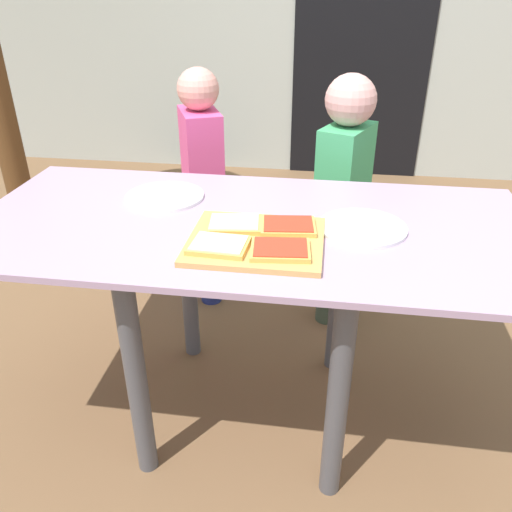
# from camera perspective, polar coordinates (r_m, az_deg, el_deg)

# --- Properties ---
(ground_plane) EXTENTS (16.00, 16.00, 0.00)m
(ground_plane) POSITION_cam_1_polar(r_m,az_deg,el_deg) (1.82, -0.59, -16.54)
(ground_plane) COLOR brown
(house_door) EXTENTS (0.90, 0.02, 2.00)m
(house_door) POSITION_cam_1_polar(r_m,az_deg,el_deg) (3.70, 11.93, 23.77)
(house_door) COLOR black
(house_door) RESTS_ON ground
(dining_table) EXTENTS (1.54, 0.71, 0.70)m
(dining_table) POSITION_cam_1_polar(r_m,az_deg,el_deg) (1.46, -0.70, -0.40)
(dining_table) COLOR #AB8CAA
(dining_table) RESTS_ON ground
(cutting_board) EXTENTS (0.34, 0.30, 0.01)m
(cutting_board) POSITION_cam_1_polar(r_m,az_deg,el_deg) (1.29, 0.00, 1.69)
(cutting_board) COLOR tan
(cutting_board) RESTS_ON dining_table
(pizza_slice_far_right) EXTENTS (0.15, 0.13, 0.02)m
(pizza_slice_far_right) POSITION_cam_1_polar(r_m,az_deg,el_deg) (1.34, 3.59, 3.36)
(pizza_slice_far_right) COLOR #E3AB4D
(pizza_slice_far_right) RESTS_ON cutting_board
(pizza_slice_near_right) EXTENTS (0.15, 0.12, 0.02)m
(pizza_slice_near_right) POSITION_cam_1_polar(r_m,az_deg,el_deg) (1.22, 2.71, 0.73)
(pizza_slice_near_right) COLOR #E3AB4D
(pizza_slice_near_right) RESTS_ON cutting_board
(pizza_slice_far_left) EXTENTS (0.15, 0.13, 0.02)m
(pizza_slice_far_left) POSITION_cam_1_polar(r_m,az_deg,el_deg) (1.35, -2.42, 3.59)
(pizza_slice_far_left) COLOR #E3AB4D
(pizza_slice_far_left) RESTS_ON cutting_board
(pizza_slice_near_left) EXTENTS (0.15, 0.12, 0.02)m
(pizza_slice_near_left) POSITION_cam_1_polar(r_m,az_deg,el_deg) (1.24, -4.13, 1.23)
(pizza_slice_near_left) COLOR #E3AB4D
(pizza_slice_near_left) RESTS_ON cutting_board
(plate_white_left) EXTENTS (0.24, 0.24, 0.01)m
(plate_white_left) POSITION_cam_1_polar(r_m,az_deg,el_deg) (1.59, -10.08, 6.51)
(plate_white_left) COLOR white
(plate_white_left) RESTS_ON dining_table
(plate_white_right) EXTENTS (0.24, 0.24, 0.01)m
(plate_white_right) POSITION_cam_1_polar(r_m,az_deg,el_deg) (1.40, 11.68, 3.18)
(plate_white_right) COLOR silver
(plate_white_right) RESTS_ON dining_table
(child_left) EXTENTS (0.22, 0.28, 0.99)m
(child_left) POSITION_cam_1_polar(r_m,az_deg,el_deg) (2.15, -5.93, 8.72)
(child_left) COLOR navy
(child_left) RESTS_ON ground
(child_right) EXTENTS (0.22, 0.28, 0.99)m
(child_right) POSITION_cam_1_polar(r_m,az_deg,el_deg) (2.01, 9.65, 7.67)
(child_right) COLOR #404F3B
(child_right) RESTS_ON ground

